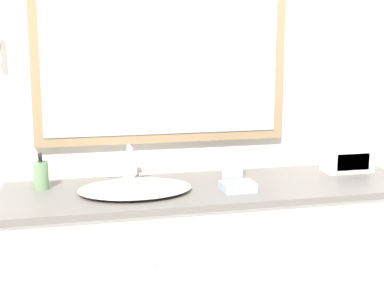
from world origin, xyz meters
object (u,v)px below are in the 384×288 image
Objects in this scene: sink_basin at (135,188)px; soap_bottle at (41,175)px; picture_frame at (232,164)px; appliance_box at (348,160)px.

sink_basin is 3.00× the size of soap_bottle.
picture_frame is at bearing 16.07° from sink_basin.
soap_bottle is 1.17× the size of picture_frame.
soap_bottle reaches higher than picture_frame.
sink_basin is 1.12m from appliance_box.
sink_basin is at bearing -163.93° from picture_frame.
sink_basin is 0.43m from soap_bottle.
soap_bottle is 1.52m from appliance_box.
sink_basin is 2.02× the size of appliance_box.
picture_frame is at bearing -0.34° from soap_bottle.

